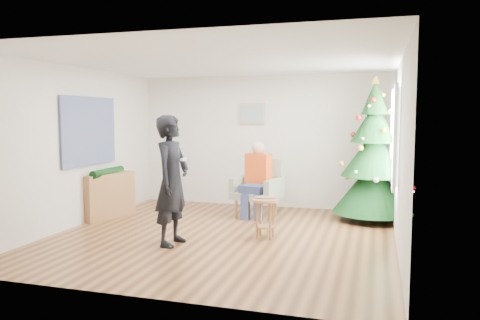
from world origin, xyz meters
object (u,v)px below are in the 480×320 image
(christmas_tree, at_px, (374,156))
(armchair, at_px, (258,195))
(stool, at_px, (265,218))
(console, at_px, (108,196))
(standing_man, at_px, (172,180))

(christmas_tree, distance_m, armchair, 2.14)
(christmas_tree, distance_m, stool, 2.43)
(stool, relative_size, console, 0.59)
(console, bearing_deg, christmas_tree, 33.34)
(stool, relative_size, armchair, 0.57)
(christmas_tree, height_order, standing_man, christmas_tree)
(armchair, bearing_deg, christmas_tree, 21.11)
(standing_man, height_order, console, standing_man)
(stool, height_order, console, console)
(standing_man, distance_m, console, 2.24)
(christmas_tree, bearing_deg, armchair, -173.17)
(christmas_tree, distance_m, console, 4.69)
(christmas_tree, xyz_separation_m, console, (-4.48, -1.18, -0.72))
(stool, height_order, standing_man, standing_man)
(armchair, relative_size, console, 1.03)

